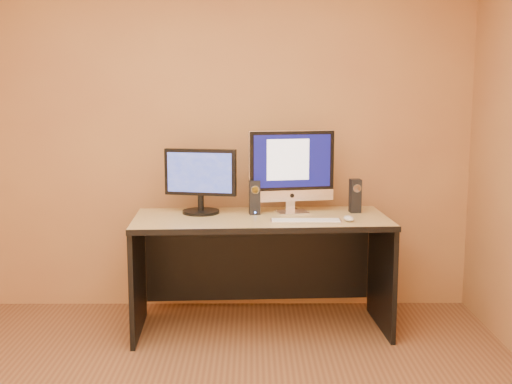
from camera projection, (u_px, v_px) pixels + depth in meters
walls at (167, 166)px, 2.78m from camera, size 4.00×4.00×2.60m
desk at (261, 274)px, 4.37m from camera, size 1.74×0.83×0.79m
imac at (293, 171)px, 4.41m from camera, size 0.64×0.34×0.58m
second_monitor at (201, 181)px, 4.40m from camera, size 0.55×0.35×0.45m
speaker_left at (255, 197)px, 4.39m from camera, size 0.08×0.08×0.23m
speaker_right at (355, 196)px, 4.45m from camera, size 0.08×0.09×0.23m
keyboard at (306, 221)px, 4.13m from camera, size 0.46×0.13×0.02m
mouse at (349, 218)px, 4.16m from camera, size 0.08×0.12×0.04m
cable_a at (298, 209)px, 4.57m from camera, size 0.12×0.21×0.01m
cable_b at (288, 209)px, 4.59m from camera, size 0.08×0.18×0.01m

